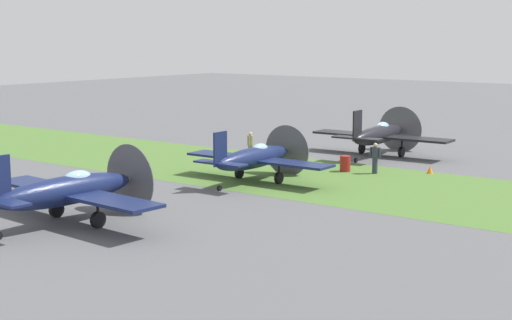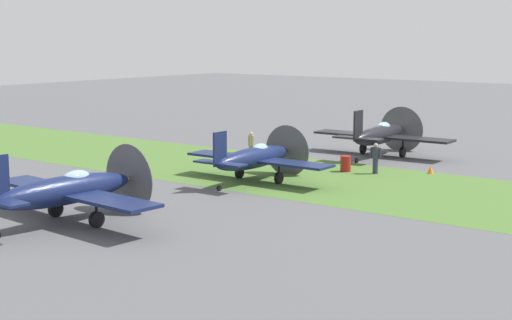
% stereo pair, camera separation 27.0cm
% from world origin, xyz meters
% --- Properties ---
extents(ground_plane, '(160.00, 160.00, 0.00)m').
position_xyz_m(ground_plane, '(0.00, 0.00, 0.00)').
color(ground_plane, '#515154').
extents(grass_verge, '(120.00, 11.00, 0.01)m').
position_xyz_m(grass_verge, '(0.00, -9.59, 0.00)').
color(grass_verge, '#476B2D').
rests_on(grass_verge, ground).
extents(airplane_lead, '(9.31, 7.39, 3.33)m').
position_xyz_m(airplane_lead, '(1.51, -0.57, 1.39)').
color(airplane_lead, black).
rests_on(airplane_lead, ground).
extents(airplane_wingman, '(8.62, 6.87, 3.10)m').
position_xyz_m(airplane_wingman, '(0.39, -12.41, 1.30)').
color(airplane_wingman, '#141E47').
rests_on(airplane_wingman, ground).
extents(airplane_trail, '(9.39, 7.42, 3.34)m').
position_xyz_m(airplane_trail, '(-0.26, -24.24, 1.40)').
color(airplane_trail, '#141E47').
rests_on(airplane_trail, ground).
extents(ground_crew_chief, '(0.62, 0.38, 1.73)m').
position_xyz_m(ground_crew_chief, '(4.29, -6.45, 0.91)').
color(ground_crew_chief, '#2D3342').
rests_on(ground_crew_chief, ground).
extents(ground_crew_mechanic, '(0.38, 0.60, 1.73)m').
position_xyz_m(ground_crew_mechanic, '(-4.29, -6.63, 0.91)').
color(ground_crew_mechanic, '#847A5B').
rests_on(ground_crew_mechanic, ground).
extents(fuel_drum, '(0.60, 0.60, 0.90)m').
position_xyz_m(fuel_drum, '(2.62, -6.84, 0.45)').
color(fuel_drum, maroon).
rests_on(fuel_drum, ground).
extents(runway_marker_cone, '(0.36, 0.36, 0.44)m').
position_xyz_m(runway_marker_cone, '(6.76, -4.57, 0.22)').
color(runway_marker_cone, orange).
rests_on(runway_marker_cone, ground).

